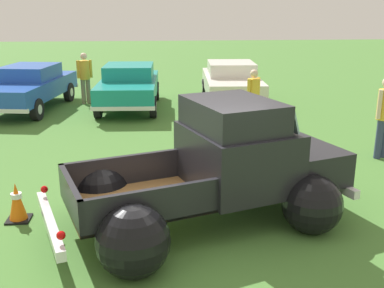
{
  "coord_description": "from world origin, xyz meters",
  "views": [
    {
      "loc": [
        -0.69,
        -6.52,
        3.27
      ],
      "look_at": [
        0.0,
        1.3,
        0.91
      ],
      "focal_mm": 42.89,
      "sensor_mm": 36.0,
      "label": 1
    }
  ],
  "objects_px": {
    "show_car_2": "(231,81)",
    "lane_cone_0": "(17,202)",
    "spectator_2": "(85,75)",
    "spectator_1": "(253,96)",
    "show_car_0": "(30,86)",
    "vintage_pickup_truck": "(222,174)",
    "show_car_1": "(129,85)",
    "spectator_0": "(384,112)"
  },
  "relations": [
    {
      "from": "show_car_1",
      "to": "spectator_2",
      "type": "relative_size",
      "value": 2.51
    },
    {
      "from": "show_car_0",
      "to": "lane_cone_0",
      "type": "bearing_deg",
      "value": 21.45
    },
    {
      "from": "show_car_0",
      "to": "lane_cone_0",
      "type": "distance_m",
      "value": 8.63
    },
    {
      "from": "vintage_pickup_truck",
      "to": "show_car_2",
      "type": "height_order",
      "value": "vintage_pickup_truck"
    },
    {
      "from": "show_car_0",
      "to": "show_car_1",
      "type": "distance_m",
      "value": 3.24
    },
    {
      "from": "vintage_pickup_truck",
      "to": "show_car_0",
      "type": "bearing_deg",
      "value": 101.19
    },
    {
      "from": "show_car_0",
      "to": "spectator_2",
      "type": "distance_m",
      "value": 1.87
    },
    {
      "from": "show_car_2",
      "to": "spectator_0",
      "type": "bearing_deg",
      "value": 24.11
    },
    {
      "from": "show_car_0",
      "to": "spectator_1",
      "type": "bearing_deg",
      "value": 73.89
    },
    {
      "from": "spectator_1",
      "to": "spectator_2",
      "type": "distance_m",
      "value": 6.41
    },
    {
      "from": "show_car_0",
      "to": "spectator_2",
      "type": "xyz_separation_m",
      "value": [
        1.69,
        0.78,
        0.22
      ]
    },
    {
      "from": "vintage_pickup_truck",
      "to": "spectator_2",
      "type": "bearing_deg",
      "value": 90.52
    },
    {
      "from": "vintage_pickup_truck",
      "to": "spectator_0",
      "type": "distance_m",
      "value": 4.87
    },
    {
      "from": "show_car_0",
      "to": "spectator_0",
      "type": "height_order",
      "value": "spectator_0"
    },
    {
      "from": "show_car_2",
      "to": "lane_cone_0",
      "type": "relative_size",
      "value": 7.12
    },
    {
      "from": "show_car_0",
      "to": "vintage_pickup_truck",
      "type": "bearing_deg",
      "value": 39.53
    },
    {
      "from": "show_car_1",
      "to": "spectator_0",
      "type": "relative_size",
      "value": 2.43
    },
    {
      "from": "show_car_1",
      "to": "show_car_2",
      "type": "xyz_separation_m",
      "value": [
        3.49,
        0.4,
        0.0
      ]
    },
    {
      "from": "lane_cone_0",
      "to": "vintage_pickup_truck",
      "type": "bearing_deg",
      "value": -3.98
    },
    {
      "from": "spectator_1",
      "to": "spectator_0",
      "type": "bearing_deg",
      "value": 178.56
    },
    {
      "from": "spectator_0",
      "to": "show_car_0",
      "type": "bearing_deg",
      "value": -153.74
    },
    {
      "from": "show_car_0",
      "to": "spectator_2",
      "type": "bearing_deg",
      "value": 123.92
    },
    {
      "from": "show_car_2",
      "to": "spectator_0",
      "type": "distance_m",
      "value": 6.63
    },
    {
      "from": "show_car_1",
      "to": "lane_cone_0",
      "type": "distance_m",
      "value": 8.46
    },
    {
      "from": "show_car_2",
      "to": "spectator_2",
      "type": "distance_m",
      "value": 5.06
    },
    {
      "from": "show_car_2",
      "to": "spectator_1",
      "type": "distance_m",
      "value": 3.51
    },
    {
      "from": "vintage_pickup_truck",
      "to": "spectator_0",
      "type": "height_order",
      "value": "vintage_pickup_truck"
    },
    {
      "from": "spectator_0",
      "to": "vintage_pickup_truck",
      "type": "bearing_deg",
      "value": -86.21
    },
    {
      "from": "vintage_pickup_truck",
      "to": "show_car_1",
      "type": "relative_size",
      "value": 1.13
    },
    {
      "from": "spectator_1",
      "to": "lane_cone_0",
      "type": "height_order",
      "value": "spectator_1"
    },
    {
      "from": "lane_cone_0",
      "to": "spectator_0",
      "type": "bearing_deg",
      "value": 19.27
    },
    {
      "from": "spectator_2",
      "to": "lane_cone_0",
      "type": "xyz_separation_m",
      "value": [
        0.12,
        -9.2,
        -0.69
      ]
    },
    {
      "from": "spectator_0",
      "to": "show_car_2",
      "type": "bearing_deg",
      "value": 169.88
    },
    {
      "from": "show_car_2",
      "to": "spectator_1",
      "type": "bearing_deg",
      "value": 3.58
    },
    {
      "from": "vintage_pickup_truck",
      "to": "spectator_1",
      "type": "xyz_separation_m",
      "value": [
        1.69,
        5.45,
        0.18
      ]
    },
    {
      "from": "show_car_0",
      "to": "show_car_2",
      "type": "distance_m",
      "value": 6.73
    },
    {
      "from": "show_car_0",
      "to": "lane_cone_0",
      "type": "relative_size",
      "value": 7.58
    },
    {
      "from": "show_car_2",
      "to": "spectator_0",
      "type": "xyz_separation_m",
      "value": [
        2.33,
        -6.2,
        0.26
      ]
    },
    {
      "from": "spectator_1",
      "to": "lane_cone_0",
      "type": "bearing_deg",
      "value": 94.6
    },
    {
      "from": "show_car_2",
      "to": "lane_cone_0",
      "type": "distance_m",
      "value": 10.03
    },
    {
      "from": "show_car_1",
      "to": "show_car_2",
      "type": "distance_m",
      "value": 3.51
    },
    {
      "from": "show_car_2",
      "to": "lane_cone_0",
      "type": "xyz_separation_m",
      "value": [
        -4.91,
        -8.73,
        -0.47
      ]
    }
  ]
}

